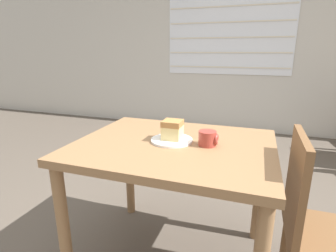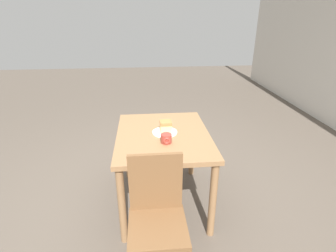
{
  "view_description": "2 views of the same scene",
  "coord_description": "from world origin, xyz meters",
  "px_view_note": "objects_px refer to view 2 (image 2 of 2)",
  "views": [
    {
      "loc": [
        0.34,
        -1.1,
        1.2
      ],
      "look_at": [
        -0.09,
        0.15,
        0.82
      ],
      "focal_mm": 28.0,
      "sensor_mm": 36.0,
      "label": 1
    },
    {
      "loc": [
        2.04,
        -0.02,
        1.73
      ],
      "look_at": [
        -0.05,
        0.18,
        0.81
      ],
      "focal_mm": 28.0,
      "sensor_mm": 36.0,
      "label": 2
    }
  ],
  "objects_px": {
    "cake_slice": "(166,126)",
    "dining_table_near": "(163,144)",
    "chair_near_window": "(157,214)",
    "coffee_mug": "(166,139)",
    "plate": "(165,132)"
  },
  "relations": [
    {
      "from": "dining_table_near",
      "to": "coffee_mug",
      "type": "distance_m",
      "value": 0.23
    },
    {
      "from": "chair_near_window",
      "to": "coffee_mug",
      "type": "relative_size",
      "value": 8.83
    },
    {
      "from": "dining_table_near",
      "to": "cake_slice",
      "type": "height_order",
      "value": "cake_slice"
    },
    {
      "from": "plate",
      "to": "cake_slice",
      "type": "relative_size",
      "value": 2.2
    },
    {
      "from": "dining_table_near",
      "to": "coffee_mug",
      "type": "relative_size",
      "value": 10.33
    },
    {
      "from": "dining_table_near",
      "to": "coffee_mug",
      "type": "height_order",
      "value": "coffee_mug"
    },
    {
      "from": "cake_slice",
      "to": "coffee_mug",
      "type": "relative_size",
      "value": 1.03
    },
    {
      "from": "chair_near_window",
      "to": "dining_table_near",
      "type": "bearing_deg",
      "value": 81.88
    },
    {
      "from": "cake_slice",
      "to": "chair_near_window",
      "type": "bearing_deg",
      "value": -9.95
    },
    {
      "from": "cake_slice",
      "to": "coffee_mug",
      "type": "xyz_separation_m",
      "value": [
        0.19,
        -0.01,
        -0.02
      ]
    },
    {
      "from": "dining_table_near",
      "to": "chair_near_window",
      "type": "distance_m",
      "value": 0.72
    },
    {
      "from": "cake_slice",
      "to": "coffee_mug",
      "type": "distance_m",
      "value": 0.2
    },
    {
      "from": "cake_slice",
      "to": "dining_table_near",
      "type": "bearing_deg",
      "value": -55.93
    },
    {
      "from": "dining_table_near",
      "to": "cake_slice",
      "type": "xyz_separation_m",
      "value": [
        -0.02,
        0.03,
        0.17
      ]
    },
    {
      "from": "chair_near_window",
      "to": "plate",
      "type": "distance_m",
      "value": 0.78
    }
  ]
}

